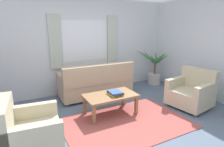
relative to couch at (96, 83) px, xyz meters
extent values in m
plane|color=slate|center=(-0.06, -1.61, -0.37)|extent=(6.24, 6.24, 0.00)
cube|color=silver|center=(-0.06, 0.65, 0.93)|extent=(5.32, 0.12, 2.60)
cube|color=silver|center=(2.60, -1.61, 0.93)|extent=(0.12, 4.40, 2.60)
cube|color=white|center=(-0.06, 0.59, 1.08)|extent=(1.30, 0.01, 1.10)
cube|color=#B2BCB2|center=(-0.89, 0.56, 1.08)|extent=(0.32, 0.06, 1.40)
cube|color=#B2BCB2|center=(0.77, 0.56, 1.08)|extent=(0.32, 0.06, 1.40)
cube|color=#9E4C47|center=(-0.06, -1.61, -0.36)|extent=(2.39, 1.62, 0.01)
cube|color=tan|center=(0.00, 0.07, -0.12)|extent=(1.90, 0.80, 0.38)
cube|color=tan|center=(0.00, -0.25, 0.31)|extent=(1.90, 0.20, 0.48)
cube|color=tan|center=(0.87, 0.07, 0.19)|extent=(0.16, 0.80, 0.24)
cube|color=tan|center=(-0.87, 0.07, 0.19)|extent=(0.16, 0.80, 0.24)
cylinder|color=olive|center=(0.85, 0.37, -0.34)|extent=(0.06, 0.06, 0.06)
cylinder|color=olive|center=(-0.85, 0.37, -0.34)|extent=(0.06, 0.06, 0.06)
cylinder|color=olive|center=(0.85, -0.23, -0.34)|extent=(0.06, 0.06, 0.06)
cylinder|color=olive|center=(-0.85, -0.23, -0.34)|extent=(0.06, 0.06, 0.06)
cube|color=#BCB293|center=(-1.75, -1.71, -0.13)|extent=(0.87, 0.91, 0.36)
cube|color=#BCB293|center=(-2.07, -1.68, 0.28)|extent=(0.26, 0.85, 0.46)
cube|color=#BCB293|center=(-1.78, -2.07, 0.16)|extent=(0.81, 0.19, 0.22)
cube|color=#BCB293|center=(-1.71, -1.35, 0.16)|extent=(0.81, 0.19, 0.22)
cylinder|color=olive|center=(-1.40, -1.40, -0.34)|extent=(0.05, 0.05, 0.06)
cylinder|color=olive|center=(-2.03, -1.34, -0.34)|extent=(0.05, 0.05, 0.06)
cube|color=#BCB293|center=(1.65, -1.63, -0.13)|extent=(0.92, 0.95, 0.36)
cube|color=#BCB293|center=(1.97, -1.58, 0.28)|extent=(0.31, 0.86, 0.46)
cube|color=#BCB293|center=(1.59, -1.28, 0.16)|extent=(0.81, 0.24, 0.22)
cube|color=#BCB293|center=(1.70, -1.99, 0.16)|extent=(0.81, 0.24, 0.22)
cylinder|color=olive|center=(1.28, -1.35, -0.34)|extent=(0.05, 0.05, 0.06)
cylinder|color=olive|center=(1.38, -2.02, -0.34)|extent=(0.05, 0.05, 0.06)
cylinder|color=olive|center=(1.91, -1.25, -0.34)|extent=(0.05, 0.05, 0.06)
cylinder|color=olive|center=(2.02, -1.92, -0.34)|extent=(0.05, 0.05, 0.06)
cube|color=olive|center=(-0.14, -1.09, 0.05)|extent=(1.10, 0.64, 0.04)
cube|color=olive|center=(-0.63, -1.35, -0.17)|extent=(0.06, 0.06, 0.40)
cube|color=olive|center=(0.35, -1.35, -0.17)|extent=(0.06, 0.06, 0.40)
cube|color=olive|center=(-0.63, -0.83, -0.17)|extent=(0.06, 0.06, 0.40)
cube|color=olive|center=(0.35, -0.83, -0.17)|extent=(0.06, 0.06, 0.40)
cube|color=gold|center=(-0.06, -1.14, 0.09)|extent=(0.29, 0.29, 0.03)
cube|color=#2D2D33|center=(-0.05, -1.14, 0.12)|extent=(0.28, 0.35, 0.03)
cube|color=#335199|center=(-0.06, -1.15, 0.14)|extent=(0.26, 0.31, 0.02)
cylinder|color=#B7B2A8|center=(2.13, 0.16, -0.20)|extent=(0.40, 0.40, 0.34)
cylinder|color=brown|center=(2.13, 0.16, 0.15)|extent=(0.07, 0.07, 0.37)
cone|color=#38753D|center=(2.39, 0.18, 0.52)|extent=(0.52, 0.13, 0.32)
cone|color=#38753D|center=(2.30, 0.34, 0.51)|extent=(0.36, 0.45, 0.34)
cone|color=#38753D|center=(2.04, 0.41, 0.52)|extent=(0.22, 0.48, 0.41)
cone|color=#38753D|center=(1.85, 0.34, 0.57)|extent=(0.54, 0.46, 0.44)
cone|color=#38753D|center=(1.92, 0.06, 0.50)|extent=(0.42, 0.30, 0.36)
cone|color=#38753D|center=(2.07, -0.13, 0.55)|extent=(0.18, 0.54, 0.44)
cone|color=#38753D|center=(2.26, -0.02, 0.49)|extent=(0.30, 0.39, 0.38)
camera|label=1|loc=(-1.84, -4.37, 1.48)|focal=29.77mm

